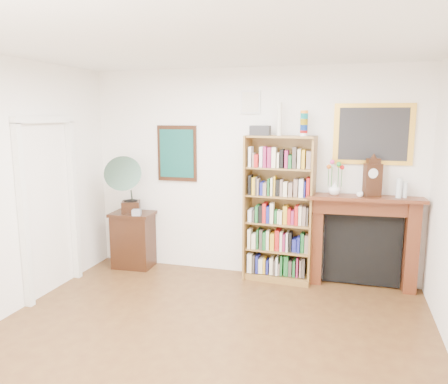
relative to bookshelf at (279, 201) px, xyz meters
name	(u,v)px	position (x,y,z in m)	size (l,w,h in m)	color
room	(183,213)	(-0.43, -2.32, 0.32)	(4.51, 5.01, 2.81)	#4B2B16
door_casing	(49,192)	(-2.64, -1.12, 0.18)	(0.08, 1.02, 2.17)	white
teal_poster	(177,153)	(-1.48, 0.16, 0.57)	(0.58, 0.04, 0.78)	black
small_picture	(250,102)	(-0.43, 0.16, 1.27)	(0.26, 0.04, 0.30)	white
gilt_painting	(373,134)	(1.12, 0.16, 0.87)	(0.95, 0.04, 0.75)	gold
bookshelf	(279,201)	(0.00, 0.00, 0.00)	(0.91, 0.38, 2.22)	brown
side_cabinet	(133,240)	(-2.10, -0.06, -0.67)	(0.59, 0.43, 0.81)	black
fireplace	(363,233)	(1.06, 0.07, -0.37)	(1.43, 0.42, 1.19)	#502312
gramophone	(125,181)	(-2.14, -0.14, 0.20)	(0.70, 0.77, 0.82)	black
cd_stack	(137,212)	(-1.96, -0.20, -0.23)	(0.12, 0.12, 0.08)	#A8A9B4
mantel_clock	(373,178)	(1.14, 0.01, 0.35)	(0.23, 0.18, 0.47)	black
flower_vase	(334,188)	(0.69, 0.02, 0.20)	(0.16, 0.16, 0.16)	white
teacup	(360,194)	(1.00, -0.05, 0.15)	(0.08, 0.08, 0.06)	white
bottle_left	(399,188)	(1.45, 0.03, 0.24)	(0.07, 0.07, 0.24)	silver
bottle_right	(405,190)	(1.52, 0.05, 0.22)	(0.06, 0.06, 0.20)	silver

